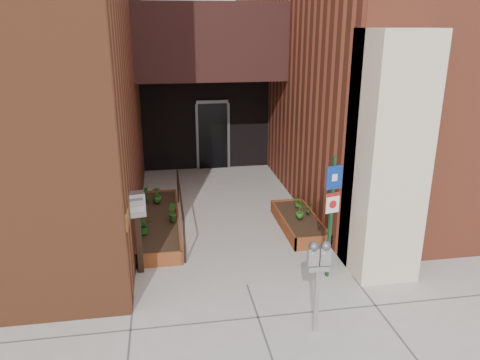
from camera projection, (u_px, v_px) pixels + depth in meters
name	position (u px, v px, depth m)	size (l,w,h in m)	color
ground	(247.00, 285.00, 8.42)	(80.00, 80.00, 0.00)	#9E9991
architecture	(198.00, 4.00, 13.24)	(20.00, 14.60, 10.00)	brown
planter_left	(159.00, 224.00, 10.66)	(0.90, 3.60, 0.30)	brown
planter_right	(299.00, 223.00, 10.68)	(0.80, 2.20, 0.30)	brown
handrail	(180.00, 198.00, 10.49)	(0.04, 3.34, 0.90)	black
parking_meter	(319.00, 263.00, 6.80)	(0.34, 0.16, 1.51)	#9A9A9C
sign_post	(332.00, 205.00, 8.25)	(0.31, 0.11, 2.31)	#163C1E
payment_dropbox	(137.00, 216.00, 8.50)	(0.35, 0.29, 1.59)	black
shrub_left_a	(144.00, 225.00, 9.73)	(0.32, 0.32, 0.36)	#1C621C
shrub_left_b	(172.00, 212.00, 10.34)	(0.22, 0.22, 0.39)	#225317
shrub_left_c	(157.00, 195.00, 11.41)	(0.22, 0.22, 0.39)	#235317
shrub_left_d	(146.00, 194.00, 11.45)	(0.20, 0.20, 0.37)	#164F18
shrub_right_a	(300.00, 211.00, 10.48)	(0.19, 0.19, 0.33)	#2B621C
shrub_right_b	(309.00, 208.00, 10.70)	(0.17, 0.17, 0.32)	#185418
shrub_right_c	(299.00, 201.00, 11.13)	(0.27, 0.27, 0.30)	#2D601B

